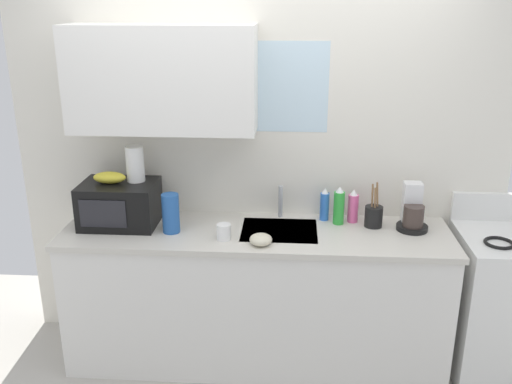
{
  "coord_description": "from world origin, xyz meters",
  "views": [
    {
      "loc": [
        0.21,
        -3.13,
        2.24
      ],
      "look_at": [
        0.0,
        0.0,
        1.15
      ],
      "focal_mm": 39.3,
      "sensor_mm": 36.0,
      "label": 1
    }
  ],
  "objects": [
    {
      "name": "microwave",
      "position": [
        -0.85,
        0.05,
        1.04
      ],
      "size": [
        0.46,
        0.35,
        0.27
      ],
      "color": "black",
      "rests_on": "counter_unit"
    },
    {
      "name": "stove_range",
      "position": [
        1.53,
        0.0,
        0.46
      ],
      "size": [
        0.6,
        0.6,
        1.08
      ],
      "color": "white",
      "rests_on": "ground"
    },
    {
      "name": "dish_soap_bottle_green",
      "position": [
        0.51,
        0.15,
        1.01
      ],
      "size": [
        0.07,
        0.07,
        0.24
      ],
      "color": "green",
      "rests_on": "counter_unit"
    },
    {
      "name": "counter_unit",
      "position": [
        0.0,
        0.0,
        0.46
      ],
      "size": [
        2.37,
        0.63,
        0.9
      ],
      "color": "white",
      "rests_on": "ground"
    },
    {
      "name": "utensil_crock",
      "position": [
        0.72,
        0.12,
        0.97
      ],
      "size": [
        0.11,
        0.11,
        0.28
      ],
      "color": "black",
      "rests_on": "counter_unit"
    },
    {
      "name": "paper_towel_roll",
      "position": [
        -0.75,
        0.1,
        1.28
      ],
      "size": [
        0.11,
        0.11,
        0.22
      ],
      "primitive_type": "cylinder",
      "color": "white",
      "rests_on": "microwave"
    },
    {
      "name": "mug_white",
      "position": [
        -0.18,
        -0.14,
        0.95
      ],
      "size": [
        0.08,
        0.08,
        0.09
      ],
      "primitive_type": "cylinder",
      "color": "white",
      "rests_on": "counter_unit"
    },
    {
      "name": "kitchen_wall_assembly",
      "position": [
        -0.12,
        0.3,
        1.37
      ],
      "size": [
        3.14,
        0.42,
        2.5
      ],
      "color": "silver",
      "rests_on": "ground"
    },
    {
      "name": "coffee_maker",
      "position": [
        0.95,
        0.11,
        1.0
      ],
      "size": [
        0.19,
        0.21,
        0.28
      ],
      "color": "black",
      "rests_on": "counter_unit"
    },
    {
      "name": "sink_faucet",
      "position": [
        0.14,
        0.24,
        1.01
      ],
      "size": [
        0.03,
        0.03,
        0.21
      ],
      "primitive_type": "cylinder",
      "color": "#B2B5BA",
      "rests_on": "counter_unit"
    },
    {
      "name": "dish_soap_bottle_pink",
      "position": [
        0.6,
        0.19,
        1.0
      ],
      "size": [
        0.07,
        0.07,
        0.21
      ],
      "color": "#E55999",
      "rests_on": "counter_unit"
    },
    {
      "name": "banana_bunch",
      "position": [
        -0.9,
        0.05,
        1.2
      ],
      "size": [
        0.2,
        0.11,
        0.07
      ],
      "primitive_type": "ellipsoid",
      "color": "gold",
      "rests_on": "microwave"
    },
    {
      "name": "cereal_canister",
      "position": [
        -0.51,
        -0.05,
        1.02
      ],
      "size": [
        0.1,
        0.1,
        0.24
      ],
      "primitive_type": "cylinder",
      "color": "#2659A5",
      "rests_on": "counter_unit"
    },
    {
      "name": "small_bowl",
      "position": [
        0.04,
        -0.2,
        0.93
      ],
      "size": [
        0.13,
        0.13,
        0.06
      ],
      "primitive_type": "ellipsoid",
      "color": "beige",
      "rests_on": "counter_unit"
    },
    {
      "name": "dish_soap_bottle_blue",
      "position": [
        0.42,
        0.21,
        1.0
      ],
      "size": [
        0.06,
        0.06,
        0.21
      ],
      "color": "blue",
      "rests_on": "counter_unit"
    }
  ]
}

